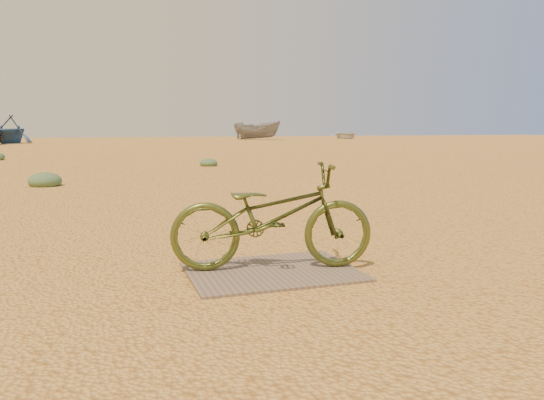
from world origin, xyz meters
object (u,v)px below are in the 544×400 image
object	(u,v)px
boat_mid_right	(257,130)
boat_far_right	(345,134)
bicycle	(272,216)
plywood_board	(272,271)
boat_far_left	(10,129)

from	to	relation	value
boat_mid_right	boat_far_right	bearing A→B (deg)	-56.14
bicycle	boat_mid_right	bearing A→B (deg)	-5.06
plywood_board	boat_far_right	xyz separation A→B (m)	(23.08, 45.67, 0.42)
boat_far_left	boat_mid_right	size ratio (longest dim) A/B	0.89
bicycle	plywood_board	bearing A→B (deg)	171.74
boat_far_left	bicycle	bearing A→B (deg)	-59.20
bicycle	boat_mid_right	size ratio (longest dim) A/B	0.39
boat_mid_right	boat_far_right	world-z (taller)	boat_mid_right
boat_far_right	boat_mid_right	bearing A→B (deg)	-160.11
bicycle	boat_far_left	world-z (taller)	boat_far_left
plywood_board	boat_far_left	xyz separation A→B (m)	(-7.48, 39.43, 1.05)
boat_far_left	boat_far_right	world-z (taller)	boat_far_left
plywood_board	boat_mid_right	size ratio (longest dim) A/B	0.32
bicycle	boat_far_left	size ratio (longest dim) A/B	0.44
plywood_board	boat_far_left	bearing A→B (deg)	100.74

